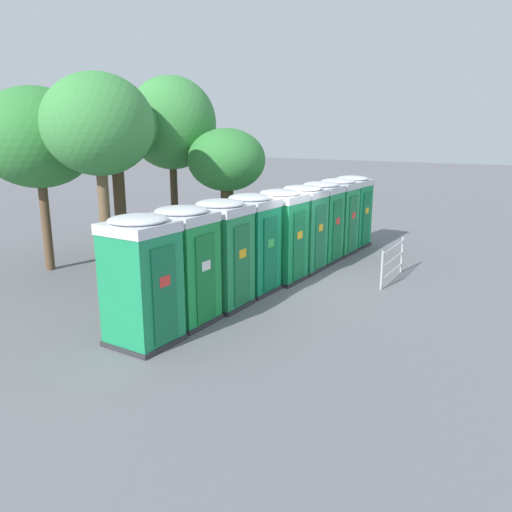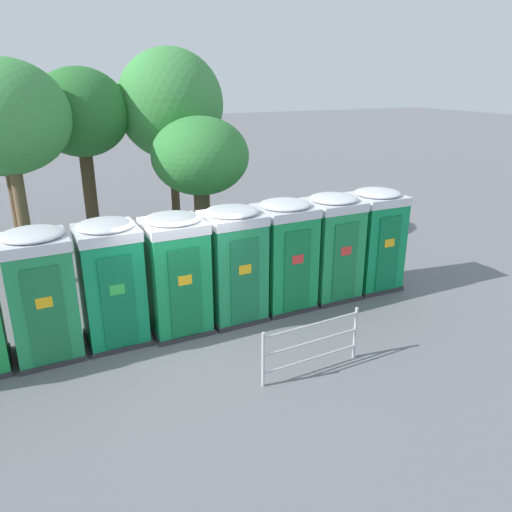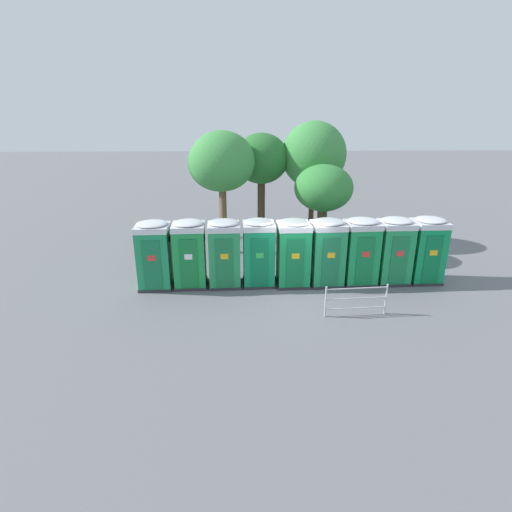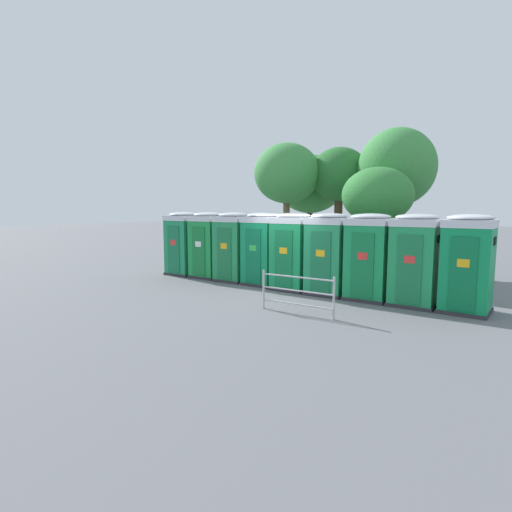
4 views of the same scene
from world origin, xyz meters
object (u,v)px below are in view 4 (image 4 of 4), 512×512
Objects in this scene: portapotty_0 at (184,243)px; portapotty_4 at (293,251)px; portapotty_5 at (328,254)px; portapotty_8 at (467,263)px; street_tree_1 at (339,176)px; portapotty_2 at (234,247)px; portapotty_7 at (415,260)px; portapotty_6 at (369,256)px; street_tree_3 at (397,168)px; street_tree_0 at (310,184)px; street_tree_4 at (377,197)px; event_barrier at (297,292)px; portapotty_3 at (263,249)px; portapotty_1 at (209,245)px; street_tree_2 at (287,174)px.

portapotty_0 is 5.15m from portapotty_4.
portapotty_5 and portapotty_8 have the same top height.
portapotty_2 is at bearing -107.37° from street_tree_1.
portapotty_7 and portapotty_8 have the same top height.
portapotty_7 is at bearing 0.44° from portapotty_2.
portapotty_4 is at bearing -178.87° from portapotty_5.
portapotty_5 is 1.00× the size of portapotty_8.
portapotty_6 is 0.43× the size of street_tree_3.
portapotty_7 is at bearing 1.07° from portapotty_6.
portapotty_8 is (7.73, 0.09, 0.00)m from portapotty_2.
street_tree_0 reaches higher than portapotty_4.
street_tree_1 reaches higher than portapotty_7.
street_tree_4 is (4.24, 3.03, 1.81)m from portapotty_2.
portapotty_2 is at bearing -87.05° from street_tree_0.
event_barrier is at bearing -62.70° from street_tree_0.
portapotty_6 is at bearing -178.93° from portapotty_7.
street_tree_0 is (-5.47, 6.27, 2.58)m from portapotty_6.
street_tree_0 reaches higher than portapotty_3.
portapotty_1 is 1.00× the size of portapotty_7.
portapotty_8 is 7.03m from street_tree_3.
street_tree_0 reaches higher than portapotty_8.
portapotty_5 is at bearing -0.50° from portapotty_2.
portapotty_4 is (5.15, 0.01, 0.00)m from portapotty_0.
portapotty_7 is 0.46× the size of street_tree_2.
street_tree_1 is (-4.78, 5.26, 2.83)m from portapotty_7.
portapotty_3 is at bearing 1.71° from portapotty_0.
street_tree_3 is (4.32, 1.49, 0.13)m from street_tree_2.
portapotty_6 is (3.86, -0.02, -0.00)m from portapotty_3.
portapotty_7 is 4.12m from street_tree_4.
street_tree_1 is (-2.20, 5.35, 2.83)m from portapotty_5.
portapotty_6 is 0.46× the size of street_tree_2.
portapotty_8 is at bearing 0.88° from portapotty_0.
event_barrier is (5.58, -2.66, -0.72)m from portapotty_1.
street_tree_0 is 0.99× the size of street_tree_1.
portapotty_2 is at bearing 179.50° from portapotty_5.
portapotty_3 is at bearing 0.71° from portapotty_1.
portapotty_3 is at bearing -75.55° from street_tree_0.
portapotty_2 is (2.57, 0.07, 0.00)m from portapotty_0.
event_barrier is (-0.86, -2.68, -0.72)m from portapotty_6.
street_tree_2 is (-7.87, 3.76, 2.91)m from portapotty_8.
portapotty_6 is at bearing -35.79° from street_tree_2.
street_tree_0 is (2.25, 6.37, 2.58)m from portapotty_0.
portapotty_6 and portapotty_8 have the same top height.
portapotty_3 is 4.58m from street_tree_4.
street_tree_1 is at bearing 60.92° from portapotty_1.
street_tree_2 reaches higher than event_barrier.
street_tree_1 reaches higher than portapotty_6.
portapotty_7 is at bearing -66.79° from street_tree_3.
event_barrier is (3.01, -2.70, -0.72)m from portapotty_3.
street_tree_1 is (1.66, 5.31, 2.83)m from portapotty_2.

